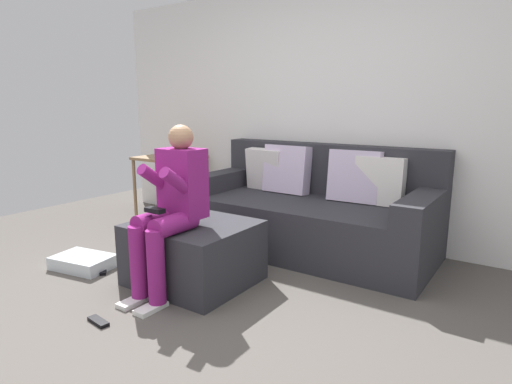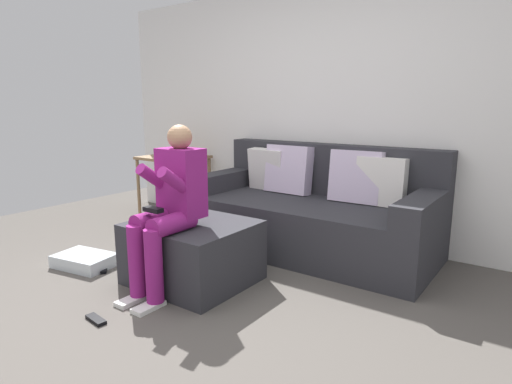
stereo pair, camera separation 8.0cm
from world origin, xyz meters
TOP-DOWN VIEW (x-y plane):
  - ground_plane at (0.00, 0.00)m, footprint 6.95×6.95m
  - wall_back at (0.00, 2.28)m, footprint 5.35×0.10m
  - couch_sectional at (0.05, 1.81)m, footprint 2.15×0.99m
  - ottoman at (-0.32, 0.66)m, footprint 0.82×0.73m
  - person_seated at (-0.32, 0.45)m, footprint 0.30×0.62m
  - storage_bin at (-1.24, 0.35)m, footprint 0.51×0.38m
  - side_table at (-1.76, 1.87)m, footprint 0.63×0.62m
  - remote_near_ottoman at (-0.37, -0.13)m, footprint 0.17×0.08m
  - remote_by_storage_bin at (-1.04, 0.40)m, footprint 0.16×0.16m
  - remote_under_side_table at (-1.32, 0.37)m, footprint 0.16×0.05m

SIDE VIEW (x-z plane):
  - ground_plane at x=0.00m, z-range 0.00..0.00m
  - remote_near_ottoman at x=-0.37m, z-range 0.00..0.02m
  - remote_by_storage_bin at x=-1.04m, z-range 0.00..0.02m
  - remote_under_side_table at x=-1.32m, z-range 0.00..0.02m
  - storage_bin at x=-1.24m, z-range 0.00..0.10m
  - ottoman at x=-0.32m, z-range 0.00..0.45m
  - couch_sectional at x=0.05m, z-range -0.12..0.81m
  - side_table at x=-1.76m, z-range 0.26..0.98m
  - person_seated at x=-0.32m, z-range 0.05..1.21m
  - wall_back at x=0.00m, z-range 0.00..2.42m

